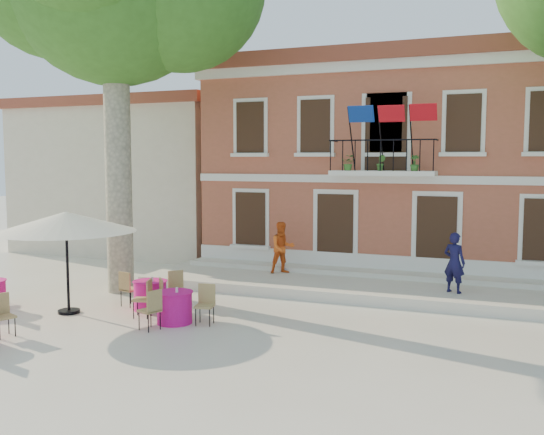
{
  "coord_description": "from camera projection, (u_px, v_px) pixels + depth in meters",
  "views": [
    {
      "loc": [
        5.61,
        -13.01,
        3.92
      ],
      "look_at": [
        -0.85,
        3.5,
        2.22
      ],
      "focal_mm": 40.0,
      "sensor_mm": 36.0,
      "label": 1
    }
  ],
  "objects": [
    {
      "name": "pedestrian_navy",
      "position": [
        454.0,
        262.0,
        16.44
      ],
      "size": [
        0.71,
        0.59,
        1.66
      ],
      "primitive_type": "imported",
      "rotation": [
        0.0,
        0.0,
        2.76
      ],
      "color": "#111036",
      "rests_on": "terrace"
    },
    {
      "name": "neighbor_west",
      "position": [
        156.0,
        175.0,
        27.8
      ],
      "size": [
        9.4,
        9.4,
        6.4
      ],
      "color": "beige",
      "rests_on": "ground"
    },
    {
      "name": "cafe_table_3",
      "position": [
        150.0,
        294.0,
        15.79
      ],
      "size": [
        1.79,
        1.83,
        0.95
      ],
      "color": "#D2138B",
      "rests_on": "ground"
    },
    {
      "name": "cafe_table_1",
      "position": [
        175.0,
        306.0,
        14.5
      ],
      "size": [
        1.77,
        1.84,
        0.95
      ],
      "color": "#D2138B",
      "rests_on": "ground"
    },
    {
      "name": "pedestrian_orange",
      "position": [
        282.0,
        248.0,
        19.25
      ],
      "size": [
        1.01,
        0.98,
        1.64
      ],
      "primitive_type": "imported",
      "rotation": [
        0.0,
        0.0,
        0.66
      ],
      "color": "orange",
      "rests_on": "terrace"
    },
    {
      "name": "terrace",
      "position": [
        373.0,
        288.0,
        17.81
      ],
      "size": [
        14.0,
        3.4,
        0.3
      ],
      "primitive_type": "cube",
      "color": "silver",
      "rests_on": "ground"
    },
    {
      "name": "main_building",
      "position": [
        406.0,
        163.0,
        22.64
      ],
      "size": [
        13.5,
        9.59,
        7.5
      ],
      "color": "#B15840",
      "rests_on": "ground"
    },
    {
      "name": "ground",
      "position": [
        252.0,
        324.0,
        14.47
      ],
      "size": [
        90.0,
        90.0,
        0.0
      ],
      "primitive_type": "plane",
      "color": "beige",
      "rests_on": "ground"
    },
    {
      "name": "patio_umbrella",
      "position": [
        66.0,
        222.0,
        15.29
      ],
      "size": [
        3.5,
        3.5,
        2.61
      ],
      "color": "black",
      "rests_on": "ground"
    }
  ]
}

